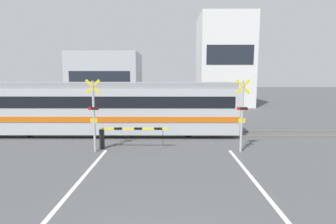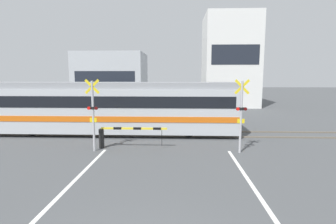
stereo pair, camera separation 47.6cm
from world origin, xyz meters
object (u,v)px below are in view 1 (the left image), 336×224
Objects in this scene: crossing_barrier_far at (201,115)px; crossing_barrier_near at (119,134)px; crossing_signal_right at (242,112)px; commuter_train at (111,107)px; crossing_signal_left at (94,112)px.

crossing_barrier_near is at bearing -127.09° from crossing_barrier_far.
crossing_barrier_far is at bearing 52.91° from crossing_barrier_near.
crossing_barrier_far is 0.98× the size of crossing_signal_right.
crossing_signal_left is at bearing -89.02° from commuter_train.
crossing_signal_left is (-5.74, -6.72, 1.13)m from crossing_barrier_far.
crossing_barrier_near is (1.11, -3.23, -0.95)m from commuter_train.
crossing_barrier_near is 0.98× the size of crossing_signal_right.
crossing_signal_left and crossing_signal_right have the same top height.
crossing_barrier_far is at bearing 98.82° from crossing_signal_right.
crossing_signal_right is at bearing -5.00° from crossing_barrier_near.
crossing_signal_right is (5.74, -0.50, 1.13)m from crossing_barrier_near.
commuter_train is at bearing 90.98° from crossing_signal_left.
crossing_barrier_far is 6.89m from crossing_signal_right.
crossing_signal_left is 6.78m from crossing_signal_right.
crossing_barrier_far is 8.91m from crossing_signal_left.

